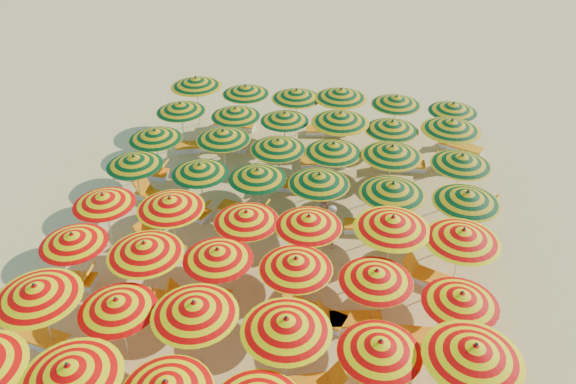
# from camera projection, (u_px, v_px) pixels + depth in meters

# --- Properties ---
(ground) EXTENTS (120.00, 120.00, 0.00)m
(ground) POSITION_uv_depth(u_px,v_px,m) (285.00, 242.00, 17.77)
(ground) COLOR #EDC569
(ground) RESTS_ON ground
(umbrella_1) EXTENTS (2.73, 2.73, 2.26)m
(umbrella_1) POSITION_uv_depth(u_px,v_px,m) (69.00, 371.00, 11.31)
(umbrella_1) COLOR silver
(umbrella_1) RESTS_ON ground
(umbrella_6) EXTENTS (2.32, 2.32, 2.22)m
(umbrella_6) POSITION_uv_depth(u_px,v_px,m) (36.00, 291.00, 13.22)
(umbrella_6) COLOR silver
(umbrella_6) RESTS_ON ground
(umbrella_7) EXTENTS (2.23, 2.23, 1.98)m
(umbrella_7) POSITION_uv_depth(u_px,v_px,m) (117.00, 304.00, 13.16)
(umbrella_7) COLOR silver
(umbrella_7) RESTS_ON ground
(umbrella_8) EXTENTS (2.71, 2.71, 2.17)m
(umbrella_8) POSITION_uv_depth(u_px,v_px,m) (194.00, 308.00, 12.83)
(umbrella_8) COLOR silver
(umbrella_8) RESTS_ON ground
(umbrella_9) EXTENTS (2.11, 2.11, 2.20)m
(umbrella_9) POSITION_uv_depth(u_px,v_px,m) (286.00, 324.00, 12.40)
(umbrella_9) COLOR silver
(umbrella_9) RESTS_ON ground
(umbrella_10) EXTENTS (2.14, 2.14, 2.00)m
(umbrella_10) POSITION_uv_depth(u_px,v_px,m) (380.00, 347.00, 12.12)
(umbrella_10) COLOR silver
(umbrella_10) RESTS_ON ground
(umbrella_11) EXTENTS (2.28, 2.28, 2.28)m
(umbrella_11) POSITION_uv_depth(u_px,v_px,m) (474.00, 352.00, 11.69)
(umbrella_11) COLOR silver
(umbrella_11) RESTS_ON ground
(umbrella_12) EXTENTS (2.14, 2.14, 1.95)m
(umbrella_12) POSITION_uv_depth(u_px,v_px,m) (73.00, 239.00, 15.20)
(umbrella_12) COLOR silver
(umbrella_12) RESTS_ON ground
(umbrella_13) EXTENTS (2.04, 2.04, 2.14)m
(umbrella_13) POSITION_uv_depth(u_px,v_px,m) (145.00, 248.00, 14.63)
(umbrella_13) COLOR silver
(umbrella_13) RESTS_ON ground
(umbrella_14) EXTENTS (2.00, 2.00, 1.98)m
(umbrella_14) POSITION_uv_depth(u_px,v_px,m) (218.00, 254.00, 14.65)
(umbrella_14) COLOR silver
(umbrella_14) RESTS_ON ground
(umbrella_15) EXTENTS (2.39, 2.39, 2.04)m
(umbrella_15) POSITION_uv_depth(u_px,v_px,m) (296.00, 263.00, 14.28)
(umbrella_15) COLOR silver
(umbrella_15) RESTS_ON ground
(umbrella_16) EXTENTS (2.05, 2.05, 2.00)m
(umbrella_16) POSITION_uv_depth(u_px,v_px,m) (376.00, 276.00, 13.95)
(umbrella_16) COLOR silver
(umbrella_16) RESTS_ON ground
(umbrella_17) EXTENTS (2.16, 2.16, 1.96)m
(umbrella_17) POSITION_uv_depth(u_px,v_px,m) (461.00, 298.00, 13.36)
(umbrella_17) COLOR silver
(umbrella_17) RESTS_ON ground
(umbrella_18) EXTENTS (2.42, 2.42, 1.98)m
(umbrella_18) POSITION_uv_depth(u_px,v_px,m) (103.00, 199.00, 16.70)
(umbrella_18) COLOR silver
(umbrella_18) RESTS_ON ground
(umbrella_19) EXTENTS (2.53, 2.53, 2.11)m
(umbrella_19) POSITION_uv_depth(u_px,v_px,m) (170.00, 203.00, 16.33)
(umbrella_19) COLOR silver
(umbrella_19) RESTS_ON ground
(umbrella_20) EXTENTS (2.42, 2.42, 2.01)m
(umbrella_20) POSITION_uv_depth(u_px,v_px,m) (246.00, 216.00, 15.95)
(umbrella_20) COLOR silver
(umbrella_20) RESTS_ON ground
(umbrella_21) EXTENTS (2.49, 2.49, 2.04)m
(umbrella_21) POSITION_uv_depth(u_px,v_px,m) (309.00, 221.00, 15.74)
(umbrella_21) COLOR silver
(umbrella_21) RESTS_ON ground
(umbrella_22) EXTENTS (2.51, 2.51, 2.26)m
(umbrella_22) POSITION_uv_depth(u_px,v_px,m) (393.00, 223.00, 15.35)
(umbrella_22) COLOR silver
(umbrella_22) RESTS_ON ground
(umbrella_23) EXTENTS (2.28, 2.28, 2.20)m
(umbrella_23) POSITION_uv_depth(u_px,v_px,m) (463.00, 235.00, 14.99)
(umbrella_23) COLOR silver
(umbrella_23) RESTS_ON ground
(umbrella_24) EXTENTS (2.31, 2.31, 1.99)m
(umbrella_24) POSITION_uv_depth(u_px,v_px,m) (134.00, 161.00, 18.52)
(umbrella_24) COLOR silver
(umbrella_24) RESTS_ON ground
(umbrella_25) EXTENTS (2.14, 2.14, 1.96)m
(umbrella_25) POSITION_uv_depth(u_px,v_px,m) (200.00, 169.00, 18.14)
(umbrella_25) COLOR silver
(umbrella_25) RESTS_ON ground
(umbrella_26) EXTENTS (1.96, 1.96, 1.98)m
(umbrella_26) POSITION_uv_depth(u_px,v_px,m) (257.00, 174.00, 17.84)
(umbrella_26) COLOR silver
(umbrella_26) RESTS_ON ground
(umbrella_27) EXTENTS (2.10, 2.10, 2.06)m
(umbrella_27) POSITION_uv_depth(u_px,v_px,m) (319.00, 179.00, 17.48)
(umbrella_27) COLOR silver
(umbrella_27) RESTS_ON ground
(umbrella_28) EXTENTS (2.07, 2.07, 2.15)m
(umbrella_28) POSITION_uv_depth(u_px,v_px,m) (393.00, 188.00, 16.92)
(umbrella_28) COLOR silver
(umbrella_28) RESTS_ON ground
(umbrella_29) EXTENTS (2.29, 2.29, 2.14)m
(umbrella_29) POSITION_uv_depth(u_px,v_px,m) (467.00, 197.00, 16.56)
(umbrella_29) COLOR silver
(umbrella_29) RESTS_ON ground
(umbrella_30) EXTENTS (2.26, 2.26, 2.01)m
(umbrella_30) POSITION_uv_depth(u_px,v_px,m) (155.00, 134.00, 19.96)
(umbrella_30) COLOR silver
(umbrella_30) RESTS_ON ground
(umbrella_31) EXTENTS (2.15, 2.15, 2.05)m
(umbrella_31) POSITION_uv_depth(u_px,v_px,m) (223.00, 135.00, 19.85)
(umbrella_31) COLOR silver
(umbrella_31) RESTS_ON ground
(umbrella_32) EXTENTS (2.38, 2.38, 2.05)m
(umbrella_32) POSITION_uv_depth(u_px,v_px,m) (278.00, 144.00, 19.30)
(umbrella_32) COLOR silver
(umbrella_32) RESTS_ON ground
(umbrella_33) EXTENTS (2.32, 2.32, 2.07)m
(umbrella_33) POSITION_uv_depth(u_px,v_px,m) (333.00, 148.00, 19.06)
(umbrella_33) COLOR silver
(umbrella_33) RESTS_ON ground
(umbrella_34) EXTENTS (2.71, 2.71, 2.16)m
(umbrella_34) POSITION_uv_depth(u_px,v_px,m) (392.00, 151.00, 18.73)
(umbrella_34) COLOR silver
(umbrella_34) RESTS_ON ground
(umbrella_35) EXTENTS (2.54, 2.54, 2.11)m
(umbrella_35) POSITION_uv_depth(u_px,v_px,m) (462.00, 160.00, 18.34)
(umbrella_35) COLOR silver
(umbrella_35) RESTS_ON ground
(umbrella_36) EXTENTS (2.16, 2.16, 2.03)m
(umbrella_36) POSITION_uv_depth(u_px,v_px,m) (181.00, 107.00, 21.73)
(umbrella_36) COLOR silver
(umbrella_36) RESTS_ON ground
(umbrella_37) EXTENTS (2.04, 2.04, 2.01)m
(umbrella_37) POSITION_uv_depth(u_px,v_px,m) (236.00, 112.00, 21.43)
(umbrella_37) COLOR silver
(umbrella_37) RESTS_ON ground
(umbrella_38) EXTENTS (2.30, 2.30, 1.95)m
(umbrella_38) POSITION_uv_depth(u_px,v_px,m) (285.00, 117.00, 21.21)
(umbrella_38) COLOR silver
(umbrella_38) RESTS_ON ground
(umbrella_39) EXTENTS (2.63, 2.63, 2.28)m
(umbrella_39) POSITION_uv_depth(u_px,v_px,m) (340.00, 118.00, 20.52)
(umbrella_39) COLOR silver
(umbrella_39) RESTS_ON ground
(umbrella_40) EXTENTS (2.17, 2.17, 2.10)m
(umbrella_40) POSITION_uv_depth(u_px,v_px,m) (392.00, 126.00, 20.35)
(umbrella_40) COLOR silver
(umbrella_40) RESTS_ON ground
(umbrella_41) EXTENTS (2.81, 2.81, 2.27)m
(umbrella_41) POSITION_uv_depth(u_px,v_px,m) (452.00, 125.00, 20.05)
(umbrella_41) COLOR silver
(umbrella_41) RESTS_ON ground
(umbrella_42) EXTENTS (2.66, 2.66, 2.25)m
(umbrella_42) POSITION_uv_depth(u_px,v_px,m) (196.00, 82.00, 23.25)
(umbrella_42) COLOR silver
(umbrella_42) RESTS_ON ground
(umbrella_43) EXTENTS (2.15, 2.15, 2.06)m
(umbrella_43) POSITION_uv_depth(u_px,v_px,m) (246.00, 90.00, 23.00)
(umbrella_43) COLOR silver
(umbrella_43) RESTS_ON ground
(umbrella_44) EXTENTS (2.03, 2.03, 2.14)m
(umbrella_44) POSITION_uv_depth(u_px,v_px,m) (296.00, 94.00, 22.50)
(umbrella_44) COLOR silver
(umbrella_44) RESTS_ON ground
(umbrella_45) EXTENTS (2.22, 2.22, 2.24)m
(umbrella_45) POSITION_uv_depth(u_px,v_px,m) (341.00, 94.00, 22.32)
(umbrella_45) COLOR silver
(umbrella_45) RESTS_ON ground
(umbrella_46) EXTENTS (2.00, 2.00, 2.09)m
(umbrella_46) POSITION_uv_depth(u_px,v_px,m) (396.00, 100.00, 22.11)
(umbrella_46) COLOR silver
(umbrella_46) RESTS_ON ground
(umbrella_47) EXTENTS (2.09, 2.09, 2.01)m
(umbrella_47) POSITION_uv_depth(u_px,v_px,m) (453.00, 107.00, 21.76)
(umbrella_47) COLOR silver
(umbrella_47) RESTS_ON ground
(lounger_4) EXTENTS (1.80, 0.84, 0.69)m
(lounger_4) POSITION_uv_depth(u_px,v_px,m) (35.00, 336.00, 14.43)
(lounger_4) COLOR white
(lounger_4) RESTS_ON ground
(lounger_7) EXTENTS (1.77, 0.72, 0.69)m
(lounger_7) POSITION_uv_depth(u_px,v_px,m) (68.00, 280.00, 16.14)
(lounger_7) COLOR white
(lounger_7) RESTS_ON ground
(lounger_8) EXTENTS (1.76, 0.68, 0.69)m
(lounger_8) POSITION_uv_depth(u_px,v_px,m) (172.00, 302.00, 15.40)
(lounger_8) COLOR white
(lounger_8) RESTS_ON ground
(lounger_9) EXTENTS (1.81, 0.88, 0.69)m
(lounger_9) POSITION_uv_depth(u_px,v_px,m) (199.00, 299.00, 15.50)
(lounger_9) COLOR white
(lounger_9) RESTS_ON ground
(lounger_10) EXTENTS (1.83, 1.08, 0.69)m
(lounger_10) POSITION_uv_depth(u_px,v_px,m) (313.00, 313.00, 15.06)
(lounger_10) COLOR white
(lounger_10) RESTS_ON ground
(lounger_11) EXTENTS (1.81, 0.92, 0.69)m
(lounger_11) POSITION_uv_depth(u_px,v_px,m) (348.00, 321.00, 14.83)
(lounger_11) COLOR white
(lounger_11) RESTS_ON ground
(lounger_12) EXTENTS (1.77, 0.71, 0.69)m
(lounger_12) POSITION_uv_depth(u_px,v_px,m) (430.00, 338.00, 14.36)
(lounger_12) COLOR white
(lounger_12) RESTS_ON ground
(lounger_13) EXTENTS (1.82, 1.20, 0.69)m
(lounger_13) POSITION_uv_depth(u_px,v_px,m) (160.00, 243.00, 17.48)
(lounger_13) COLOR white
(lounger_13) RESTS_ON ground
(lounger_14) EXTENTS (1.83, 1.16, 0.69)m
(lounger_14) POSITION_uv_depth(u_px,v_px,m) (431.00, 279.00, 16.18)
(lounger_14) COLOR white
(lounger_14) RESTS_ON ground
(lounger_15) EXTENTS (1.82, 1.19, 0.69)m
(lounger_15) POSITION_uv_depth(u_px,v_px,m) (157.00, 198.00, 19.50)
(lounger_15) COLOR white
(lounger_15) RESTS_ON ground
(lounger_16) EXTENTS (1.83, 1.10, 0.69)m
(lounger_16) POSITION_uv_depth(u_px,v_px,m) (188.00, 210.00, 18.94)
(lounger_16) COLOR white
(lounger_16) RESTS_ON ground
(lounger_17) EXTENTS (1.81, 0.88, 0.69)m
(lounger_17) POSITION_uv_depth(u_px,v_px,m) (245.00, 211.00, 18.87)
(lounger_17) COLOR white
(lounger_17) RESTS_ON ground
(lounger_18) EXTENTS (1.78, 0.74, 0.69)m
(lounger_18) POSITION_uv_depth(u_px,v_px,m) (372.00, 227.00, 18.17)
(lounger_18) COLOR white
(lounger_18) RESTS_ON ground
(lounger_19) EXTENTS (1.75, 0.64, 0.69)m
(lounger_19) POSITION_uv_depth(u_px,v_px,m) (147.00, 172.00, 20.89)
(lounger_19) COLOR white
(lounger_19) RESTS_ON ground
(lounger_20) EXTENTS (1.79, 0.79, 0.69)m
(lounger_20) POSITION_uv_depth(u_px,v_px,m) (292.00, 185.00, 20.20)
(lounger_20) COLOR white
(lounger_20) RESTS_ON ground
(lounger_21) EXTENTS (1.82, 1.22, 0.69)m
(lounger_21) POSITION_uv_depth(u_px,v_px,m) (471.00, 203.00, 19.27)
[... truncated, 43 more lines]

